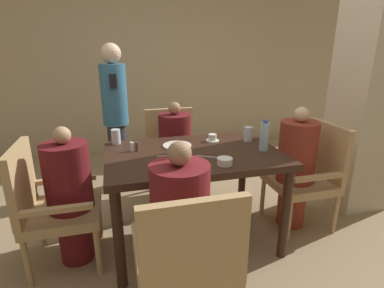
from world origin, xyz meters
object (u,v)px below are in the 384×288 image
chair_right_side (309,172)px  teacup_with_saucer (212,138)px  glass_tall_near (116,137)px  plate_main_right (177,145)px  bowl_small (225,161)px  chair_near_corner (187,261)px  diner_in_left_chair (70,195)px  diner_in_near_chair (180,234)px  chair_far_side (172,152)px  water_bottle (264,136)px  diner_in_far_chair (175,152)px  glass_tall_mid (248,134)px  plate_main_left (172,168)px  chair_left_side (49,203)px  standing_host (116,114)px  diner_in_right_chair (296,167)px

chair_right_side → teacup_with_saucer: 0.92m
glass_tall_near → plate_main_right: bearing=-22.8°
bowl_small → glass_tall_near: 0.98m
chair_near_corner → glass_tall_near: bearing=104.0°
diner_in_left_chair → glass_tall_near: 0.59m
chair_right_side → bowl_small: 1.02m
diner_in_near_chair → plate_main_right: size_ratio=4.75×
chair_far_side → water_bottle: water_bottle is taller
diner_in_far_chair → plate_main_right: 0.59m
chair_right_side → glass_tall_mid: bearing=163.6°
chair_near_corner → plate_main_left: size_ratio=4.00×
glass_tall_mid → diner_in_far_chair: bearing=134.2°
chair_left_side → standing_host: bearing=66.5°
diner_in_far_chair → diner_in_near_chair: 1.42m
diner_in_left_chair → teacup_with_saucer: (1.15, 0.23, 0.27)m
diner_in_near_chair → teacup_with_saucer: 1.08m
chair_near_corner → plate_main_left: bearing=85.5°
chair_far_side → diner_in_far_chair: 0.15m
standing_host → plate_main_left: size_ratio=6.86×
diner_in_right_chair → standing_host: standing_host is taller
diner_in_far_chair → teacup_with_saucer: bearing=-63.9°
chair_near_corner → bowl_small: (0.40, 0.54, 0.31)m
bowl_small → water_bottle: water_bottle is taller
chair_far_side → glass_tall_mid: 0.93m
diner_in_near_chair → bowl_small: (0.40, 0.39, 0.24)m
diner_in_near_chair → bowl_small: 0.61m
diner_in_far_chair → chair_left_side: bearing=-146.6°
plate_main_right → bowl_small: bowl_small is taller
diner_in_left_chair → bowl_small: diner_in_left_chair is taller
chair_left_side → diner_in_far_chair: (1.06, 0.70, 0.04)m
plate_main_left → water_bottle: size_ratio=0.96×
chair_right_side → standing_host: standing_host is taller
plate_main_left → teacup_with_saucer: 0.68m
chair_far_side → diner_in_near_chair: 1.57m
teacup_with_saucer → water_bottle: bearing=-46.9°
standing_host → glass_tall_near: size_ratio=13.12×
diner_in_near_chair → plate_main_left: diner_in_near_chair is taller
standing_host → teacup_with_saucer: standing_host is taller
diner_in_near_chair → standing_host: (-0.28, 1.88, 0.29)m
teacup_with_saucer → bowl_small: bearing=-99.8°
chair_far_side → teacup_with_saucer: (0.23, -0.62, 0.31)m
diner_in_right_chair → glass_tall_near: size_ratio=8.95×
plate_main_left → teacup_with_saucer: (0.45, 0.51, 0.02)m
chair_left_side → chair_near_corner: (0.80, -0.84, 0.00)m
diner_in_far_chair → plate_main_left: size_ratio=4.52×
plate_main_right → water_bottle: size_ratio=0.96×
diner_in_far_chair → diner_in_right_chair: (0.92, -0.70, 0.02)m
diner_in_far_chair → diner_in_left_chair: bearing=-142.7°
plate_main_left → bowl_small: size_ratio=2.18×
chair_left_side → chair_near_corner: bearing=-46.6°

